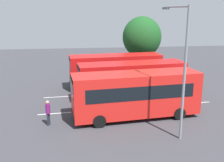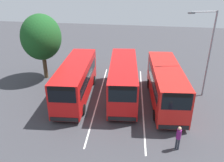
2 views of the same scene
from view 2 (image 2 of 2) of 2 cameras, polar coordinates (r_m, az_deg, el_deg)
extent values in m
plane|color=#38383D|center=(21.97, 2.05, -4.50)|extent=(70.51, 70.51, 0.00)
cube|color=red|center=(21.80, -8.88, 0.42)|extent=(9.47, 3.20, 3.08)
cube|color=black|center=(17.45, -12.31, -3.35)|extent=(0.30, 2.14, 1.29)
cube|color=black|center=(21.42, -5.86, 1.22)|extent=(7.79, 0.74, 0.99)
cube|color=black|center=(21.94, -11.95, 1.39)|extent=(7.79, 0.74, 0.99)
cube|color=black|center=(17.19, -12.49, -1.82)|extent=(0.26, 1.94, 0.32)
cube|color=black|center=(18.52, -11.73, -9.26)|extent=(0.29, 2.23, 0.36)
cylinder|color=black|center=(19.66, -7.19, -7.01)|extent=(0.92, 0.36, 0.90)
cylinder|color=black|center=(20.22, -13.65, -6.60)|extent=(0.92, 0.36, 0.90)
cylinder|color=black|center=(24.82, -4.60, 0.22)|extent=(0.92, 0.36, 0.90)
cylinder|color=black|center=(25.26, -9.77, 0.39)|extent=(0.92, 0.36, 0.90)
cube|color=red|center=(21.64, 2.78, 0.51)|extent=(9.50, 3.37, 3.08)
cube|color=black|center=(17.13, 2.62, -3.31)|extent=(0.34, 2.13, 1.29)
cube|color=black|center=(21.51, 5.95, 1.33)|extent=(7.78, 0.88, 0.99)
cube|color=black|center=(21.52, -0.35, 1.49)|extent=(7.78, 0.88, 0.99)
cube|color=black|center=(16.87, 2.65, -1.75)|extent=(0.30, 1.94, 0.32)
cube|color=black|center=(18.22, 2.49, -9.32)|extent=(0.33, 2.23, 0.36)
cylinder|color=black|center=(19.69, 5.95, -6.87)|extent=(0.93, 0.37, 0.90)
cylinder|color=black|center=(19.70, -0.80, -6.70)|extent=(0.93, 0.37, 0.90)
cylinder|color=black|center=(24.95, 5.45, 0.32)|extent=(0.93, 0.37, 0.90)
cylinder|color=black|center=(24.96, 0.16, 0.45)|extent=(0.93, 0.37, 0.90)
cube|color=red|center=(21.17, 13.16, -0.73)|extent=(9.49, 3.35, 3.08)
cube|color=black|center=(16.78, 15.76, -4.96)|extent=(0.33, 2.13, 1.29)
cube|color=black|center=(21.25, 16.39, 0.10)|extent=(7.78, 0.87, 0.99)
cube|color=black|center=(20.84, 10.05, 0.26)|extent=(7.78, 0.87, 0.99)
cube|color=black|center=(16.51, 15.99, -3.39)|extent=(0.29, 1.94, 0.32)
cube|color=black|center=(17.89, 14.98, -11.00)|extent=(0.32, 2.23, 0.36)
cylinder|color=black|center=(19.54, 17.43, -8.30)|extent=(0.93, 0.37, 0.90)
cylinder|color=black|center=(19.09, 10.64, -8.32)|extent=(0.93, 0.37, 0.90)
cylinder|color=black|center=(24.61, 14.46, -0.75)|extent=(0.93, 0.37, 0.90)
cylinder|color=black|center=(24.27, 9.12, -0.63)|extent=(0.93, 0.37, 0.90)
cylinder|color=#232833|center=(16.65, 15.64, -14.59)|extent=(0.13, 0.13, 0.87)
cylinder|color=#232833|center=(16.60, 16.14, -14.80)|extent=(0.13, 0.13, 0.87)
cylinder|color=#721966|center=(16.15, 16.22, -12.54)|extent=(0.44, 0.44, 0.69)
sphere|color=tan|center=(15.88, 16.42, -11.21)|extent=(0.24, 0.24, 0.24)
cylinder|color=gray|center=(22.84, 22.92, 5.71)|extent=(0.16, 0.16, 8.05)
cylinder|color=gray|center=(21.48, 21.95, 15.63)|extent=(0.68, 2.20, 0.10)
cube|color=slate|center=(21.00, 19.08, 15.65)|extent=(0.34, 0.59, 0.14)
cylinder|color=#4C3823|center=(27.02, -16.26, 3.74)|extent=(0.44, 0.44, 2.96)
ellipsoid|color=#194C1E|center=(26.09, -17.11, 10.34)|extent=(4.65, 4.18, 4.88)
cube|color=silver|center=(22.28, -3.30, -4.06)|extent=(14.50, 1.20, 0.01)
cube|color=silver|center=(21.85, 7.50, -4.88)|extent=(14.50, 1.20, 0.01)
camera|label=1|loc=(25.09, 62.00, 4.70)|focal=42.61mm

